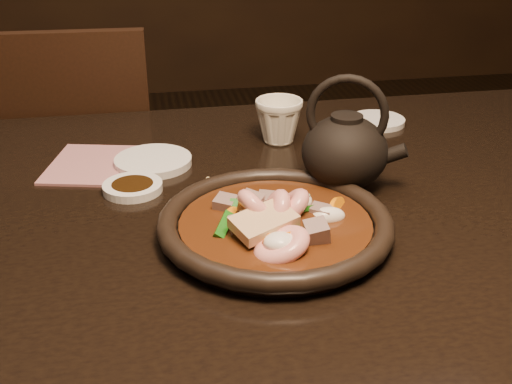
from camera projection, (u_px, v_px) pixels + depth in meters
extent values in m
cube|color=black|center=(206.00, 221.00, 0.93)|extent=(1.60, 0.90, 0.04)
cylinder|color=black|center=(492.00, 259.00, 1.54)|extent=(0.06, 0.06, 0.71)
cube|color=black|center=(77.00, 204.00, 1.61)|extent=(0.45, 0.45, 0.04)
cylinder|color=black|center=(154.00, 243.00, 1.88)|extent=(0.04, 0.04, 0.42)
cylinder|color=black|center=(153.00, 315.00, 1.58)|extent=(0.04, 0.04, 0.42)
cylinder|color=black|center=(32.00, 252.00, 1.84)|extent=(0.04, 0.04, 0.42)
cylinder|color=black|center=(6.00, 328.00, 1.53)|extent=(0.04, 0.04, 0.42)
cube|color=black|center=(52.00, 142.00, 1.33)|extent=(0.41, 0.05, 0.45)
cylinder|color=black|center=(275.00, 231.00, 0.85)|extent=(0.29, 0.29, 0.01)
torus|color=black|center=(275.00, 222.00, 0.84)|extent=(0.31, 0.31, 0.03)
cylinder|color=#3A1B0A|center=(275.00, 225.00, 0.84)|extent=(0.25, 0.25, 0.01)
ellipsoid|color=#3A1B0A|center=(275.00, 225.00, 0.84)|extent=(0.14, 0.13, 0.04)
torus|color=#F4A89A|center=(282.00, 246.00, 0.77)|extent=(0.08, 0.08, 0.04)
torus|color=#F4A89A|center=(288.00, 211.00, 0.84)|extent=(0.07, 0.08, 0.06)
torus|color=#F4A89A|center=(274.00, 215.00, 0.83)|extent=(0.05, 0.06, 0.07)
torus|color=#F4A89A|center=(258.00, 211.00, 0.83)|extent=(0.07, 0.08, 0.06)
cube|color=gray|center=(251.00, 203.00, 0.85)|extent=(0.04, 0.04, 0.03)
cube|color=gray|center=(317.00, 232.00, 0.79)|extent=(0.03, 0.03, 0.03)
cube|color=gray|center=(320.00, 215.00, 0.86)|extent=(0.04, 0.04, 0.03)
cube|color=gray|center=(268.00, 203.00, 0.88)|extent=(0.04, 0.04, 0.03)
cube|color=gray|center=(225.00, 205.00, 0.88)|extent=(0.04, 0.04, 0.03)
cube|color=gray|center=(240.00, 227.00, 0.82)|extent=(0.03, 0.03, 0.03)
cylinder|color=orange|center=(337.00, 208.00, 0.87)|extent=(0.05, 0.05, 0.05)
cylinder|color=orange|center=(280.00, 238.00, 0.78)|extent=(0.06, 0.06, 0.04)
cylinder|color=orange|center=(293.00, 216.00, 0.83)|extent=(0.05, 0.04, 0.05)
cylinder|color=orange|center=(233.00, 219.00, 0.84)|extent=(0.06, 0.06, 0.04)
cylinder|color=orange|center=(260.00, 230.00, 0.80)|extent=(0.05, 0.06, 0.04)
cube|color=#1A5F12|center=(302.00, 210.00, 0.84)|extent=(0.04, 0.04, 0.02)
cube|color=#1A5F12|center=(246.00, 204.00, 0.86)|extent=(0.05, 0.03, 0.01)
cube|color=#1A5F12|center=(285.00, 234.00, 0.80)|extent=(0.05, 0.03, 0.01)
cube|color=#1A5F12|center=(297.00, 205.00, 0.85)|extent=(0.04, 0.03, 0.03)
cube|color=#1A5F12|center=(224.00, 225.00, 0.82)|extent=(0.03, 0.04, 0.03)
cube|color=#1A5F12|center=(290.00, 212.00, 0.86)|extent=(0.05, 0.03, 0.02)
cube|color=#1A5F12|center=(278.00, 217.00, 0.83)|extent=(0.05, 0.03, 0.02)
ellipsoid|color=white|center=(327.00, 217.00, 0.85)|extent=(0.05, 0.03, 0.03)
ellipsoid|color=white|center=(288.00, 220.00, 0.84)|extent=(0.03, 0.04, 0.03)
ellipsoid|color=white|center=(298.00, 201.00, 0.89)|extent=(0.04, 0.04, 0.02)
ellipsoid|color=white|center=(255.00, 211.00, 0.86)|extent=(0.05, 0.05, 0.02)
ellipsoid|color=white|center=(280.00, 242.00, 0.77)|extent=(0.04, 0.04, 0.02)
cube|color=#D4AF7E|center=(264.00, 222.00, 0.80)|extent=(0.09, 0.08, 0.03)
cylinder|color=silver|center=(133.00, 187.00, 0.97)|extent=(0.09, 0.09, 0.01)
cylinder|color=silver|center=(153.00, 161.00, 1.06)|extent=(0.13, 0.13, 0.01)
cylinder|color=silver|center=(377.00, 121.00, 1.24)|extent=(0.11, 0.11, 0.01)
imported|color=white|center=(279.00, 119.00, 1.13)|extent=(0.09, 0.08, 0.08)
cylinder|color=tan|center=(225.00, 220.00, 0.88)|extent=(0.02, 0.25, 0.01)
cylinder|color=tan|center=(223.00, 215.00, 0.89)|extent=(0.02, 0.25, 0.01)
cube|color=#A06264|center=(100.00, 165.00, 1.05)|extent=(0.20, 0.20, 0.00)
ellipsoid|color=black|center=(345.00, 152.00, 0.95)|extent=(0.13, 0.13, 0.11)
cylinder|color=black|center=(347.00, 121.00, 0.93)|extent=(0.05, 0.05, 0.02)
cylinder|color=black|center=(389.00, 156.00, 0.94)|extent=(0.06, 0.04, 0.04)
torus|color=black|center=(347.00, 114.00, 0.93)|extent=(0.12, 0.06, 0.12)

